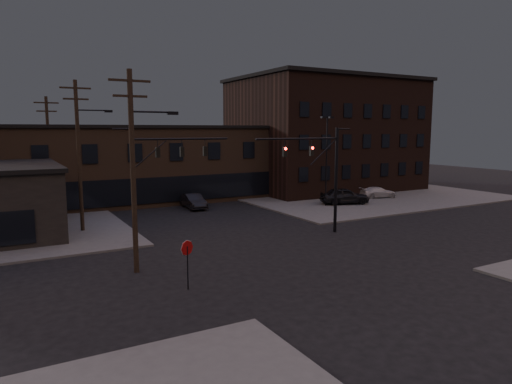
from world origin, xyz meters
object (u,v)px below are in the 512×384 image
Objects in this scene: stop_sign at (187,253)px; parked_car_lot_b at (378,192)px; traffic_signal_near at (324,169)px; car_crossing at (193,201)px; traffic_signal_far at (152,171)px; parked_car_lot_a at (345,196)px.

stop_sign is 0.59× the size of parked_car_lot_b.
traffic_signal_near reaches higher than stop_sign.
car_crossing is (-20.75, 4.36, -0.02)m from parked_car_lot_b.
traffic_signal_near is at bearing -70.73° from car_crossing.
traffic_signal_far is 1.60× the size of parked_car_lot_a.
car_crossing is (-14.46, 5.97, -0.27)m from parked_car_lot_a.
stop_sign reaches higher than parked_car_lot_b.
parked_car_lot_a is 1.20× the size of parked_car_lot_b.
car_crossing is at bearing 87.35° from parked_car_lot_a.
traffic_signal_near and traffic_signal_far have the same top height.
parked_car_lot_a is at bearing 119.79° from parked_car_lot_b.
car_crossing reaches higher than parked_car_lot_b.
traffic_signal_near reaches higher than parked_car_lot_b.
parked_car_lot_b is (28.38, 7.48, -4.26)m from traffic_signal_far.
traffic_signal_near reaches higher than car_crossing.
traffic_signal_far reaches higher than parked_car_lot_a.
stop_sign is at bearing 135.97° from parked_car_lot_b.
stop_sign is at bearing -154.10° from traffic_signal_near.
car_crossing is at bearing 57.20° from traffic_signal_far.
parked_car_lot_b is at bearing -8.76° from car_crossing.
stop_sign is 34.44m from parked_car_lot_b.
traffic_signal_far is 29.66m from parked_car_lot_b.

